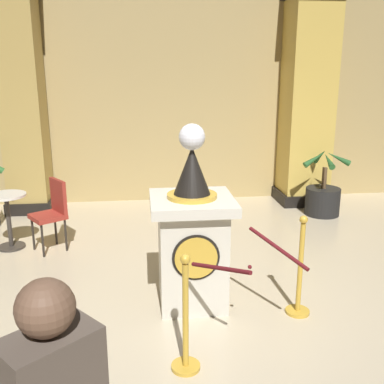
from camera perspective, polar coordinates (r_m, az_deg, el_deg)
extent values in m
plane|color=beige|center=(4.49, 0.83, -16.41)|extent=(10.42, 10.42, 0.00)
cube|color=tan|center=(8.25, -3.07, 12.13)|extent=(10.42, 0.16, 3.83)
cube|color=beige|center=(4.64, 0.00, -8.10)|extent=(0.66, 0.66, 1.04)
cube|color=beige|center=(4.44, 0.00, -1.34)|extent=(0.83, 0.83, 0.10)
cylinder|color=gold|center=(4.27, 0.52, -8.39)|extent=(0.41, 0.03, 0.41)
cylinder|color=black|center=(4.28, 0.51, -8.34)|extent=(0.46, 0.01, 0.46)
cylinder|color=gold|center=(4.42, 0.00, -0.47)|extent=(0.50, 0.50, 0.04)
cone|color=black|center=(4.36, 0.00, 2.79)|extent=(0.36, 0.36, 0.47)
cylinder|color=gold|center=(4.32, 0.00, 5.76)|extent=(0.03, 0.03, 0.06)
sphere|color=silver|center=(4.30, 0.00, 7.02)|extent=(0.26, 0.26, 0.26)
cylinder|color=gold|center=(3.93, -0.80, -21.30)|extent=(0.24, 0.24, 0.03)
cylinder|color=gold|center=(3.69, -0.83, -15.72)|extent=(0.05, 0.05, 0.92)
sphere|color=gold|center=(3.46, -0.86, -8.57)|extent=(0.08, 0.08, 0.08)
cylinder|color=gold|center=(4.78, 13.26, -14.55)|extent=(0.24, 0.24, 0.03)
cylinder|color=gold|center=(4.57, 13.61, -9.55)|extent=(0.05, 0.05, 0.95)
sphere|color=gold|center=(4.39, 14.02, -3.44)|extent=(0.08, 0.08, 0.08)
cylinder|color=#591419|center=(3.73, 3.53, -9.64)|extent=(0.41, 0.63, 0.21)
cylinder|color=#591419|center=(4.20, 10.84, -6.99)|extent=(0.41, 0.63, 0.21)
sphere|color=#591419|center=(3.99, 7.37, -9.44)|extent=(0.04, 0.04, 0.04)
cube|color=black|center=(8.32, -19.64, -1.43)|extent=(0.75, 0.75, 0.20)
cube|color=tan|center=(8.02, -20.75, 10.55)|extent=(0.65, 0.65, 3.68)
cube|color=black|center=(8.60, 13.66, -0.44)|extent=(0.90, 0.90, 0.20)
cube|color=gold|center=(8.32, 14.42, 11.18)|extent=(0.78, 0.78, 3.68)
cylinder|color=black|center=(7.85, 16.26, -1.15)|extent=(0.57, 0.57, 0.46)
cylinder|color=brown|center=(7.75, 16.48, 1.73)|extent=(0.08, 0.08, 0.35)
cone|color=#265928|center=(7.73, 18.12, 4.12)|extent=(0.42, 0.16, 0.27)
cone|color=#265928|center=(7.85, 15.96, 4.45)|extent=(0.13, 0.39, 0.32)
cone|color=#265928|center=(7.57, 15.35, 4.10)|extent=(0.41, 0.17, 0.29)
cone|color=#265928|center=(7.48, 16.99, 3.85)|extent=(0.15, 0.42, 0.25)
sphere|color=brown|center=(1.75, -18.16, -13.84)|extent=(0.22, 0.22, 0.22)
cylinder|color=#332D28|center=(6.68, -21.96, -6.46)|extent=(0.36, 0.36, 0.03)
cylinder|color=#332D28|center=(6.57, -22.26, -3.54)|extent=(0.06, 0.06, 0.75)
cylinder|color=silver|center=(6.46, -22.59, -0.40)|extent=(0.52, 0.52, 0.03)
cylinder|color=black|center=(6.43, -19.56, -5.06)|extent=(0.03, 0.03, 0.45)
cylinder|color=black|center=(6.15, -18.46, -5.89)|extent=(0.03, 0.03, 0.45)
cylinder|color=black|center=(6.54, -16.96, -4.50)|extent=(0.03, 0.03, 0.45)
cylinder|color=black|center=(6.26, -15.76, -5.28)|extent=(0.03, 0.03, 0.45)
cube|color=maroon|center=(6.26, -17.87, -2.98)|extent=(0.56, 0.56, 0.06)
cube|color=maroon|center=(6.25, -16.64, -0.47)|extent=(0.27, 0.36, 0.45)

